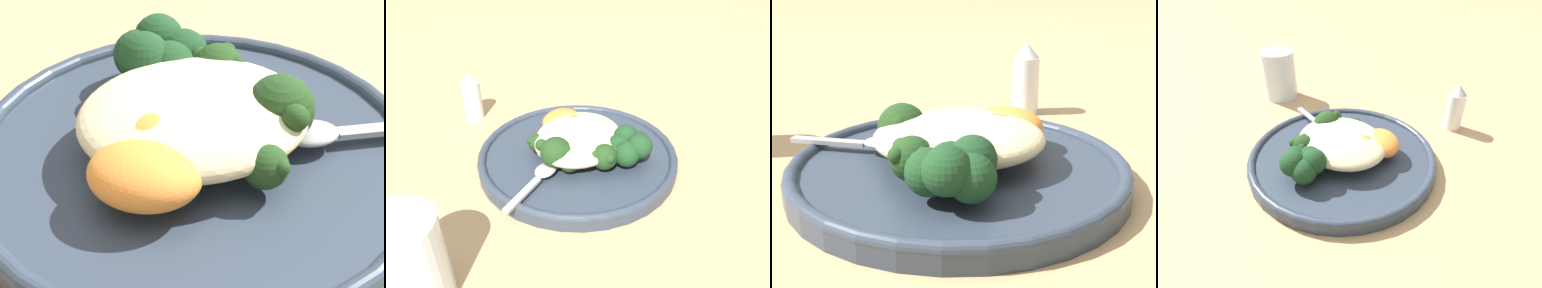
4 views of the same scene
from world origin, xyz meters
TOP-DOWN VIEW (x-y plane):
  - ground_plane at (0.00, 0.00)m, footprint 4.00×4.00m
  - plate at (-0.01, 0.01)m, footprint 0.28×0.28m
  - quinoa_mound at (-0.02, 0.01)m, footprint 0.14×0.12m
  - broccoli_stalk_0 at (-0.01, -0.02)m, footprint 0.08×0.10m
  - broccoli_stalk_1 at (0.03, -0.00)m, footprint 0.11×0.05m
  - broccoli_stalk_2 at (0.02, 0.02)m, footprint 0.11×0.03m
  - broccoli_stalk_3 at (0.01, 0.05)m, footprint 0.08×0.08m
  - sweet_potato_chunk_0 at (-0.06, -0.03)m, footprint 0.08×0.07m
  - sweet_potato_chunk_1 at (-0.04, 0.00)m, footprint 0.07×0.07m
  - kale_tuft at (-0.02, 0.09)m, footprint 0.06×0.06m
  - spoon at (0.06, -0.01)m, footprint 0.11×0.03m
  - water_glass at (0.25, -0.05)m, footprint 0.07×0.07m
  - salt_shaker at (-0.08, -0.20)m, footprint 0.03×0.03m

SIDE VIEW (x-z plane):
  - ground_plane at x=0.00m, z-range 0.00..0.00m
  - plate at x=-0.01m, z-range 0.00..0.02m
  - spoon at x=0.06m, z-range 0.02..0.03m
  - broccoli_stalk_0 at x=-0.01m, z-range 0.02..0.05m
  - broccoli_stalk_2 at x=0.02m, z-range 0.02..0.05m
  - broccoli_stalk_3 at x=0.01m, z-range 0.02..0.05m
  - sweet_potato_chunk_0 at x=-0.06m, z-range 0.02..0.05m
  - sweet_potato_chunk_1 at x=-0.04m, z-range 0.02..0.06m
  - quinoa_mound at x=-0.02m, z-range 0.02..0.06m
  - salt_shaker at x=-0.08m, z-range 0.00..0.08m
  - broccoli_stalk_1 at x=0.03m, z-range 0.02..0.06m
  - kale_tuft at x=-0.02m, z-range 0.02..0.06m
  - water_glass at x=0.25m, z-range 0.00..0.10m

